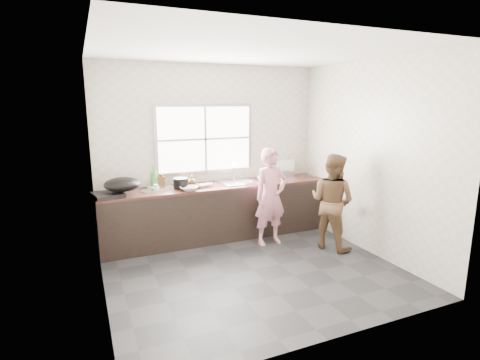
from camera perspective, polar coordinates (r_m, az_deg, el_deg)
name	(u,v)px	position (r m, az deg, el deg)	size (l,w,h in m)	color
floor	(253,270)	(4.98, 1.95, -13.51)	(3.60, 3.20, 0.01)	#272729
ceiling	(254,50)	(4.54, 2.21, 19.17)	(3.60, 3.20, 0.01)	silver
wall_back	(211,151)	(6.04, -4.47, 4.42)	(3.60, 0.01, 2.70)	beige
wall_left	(96,178)	(4.14, -21.15, 0.24)	(0.01, 3.20, 2.70)	beige
wall_right	(369,158)	(5.57, 19.13, 3.18)	(0.01, 3.20, 2.70)	beige
wall_front	(336,197)	(3.22, 14.38, -2.47)	(3.60, 0.01, 2.70)	beige
cabinet	(218,212)	(5.94, -3.34, -4.96)	(3.60, 0.62, 0.82)	black
countertop	(218,186)	(5.83, -3.39, -0.92)	(3.60, 0.64, 0.04)	#391C17
sink	(239,183)	(5.95, -0.22, -0.39)	(0.55, 0.45, 0.02)	silver
faucet	(234,171)	(6.11, -0.96, 1.31)	(0.02, 0.02, 0.30)	silver
window_frame	(205,139)	(5.97, -5.37, 6.25)	(1.60, 0.05, 1.10)	#9EA0A5
window_glazing	(205,139)	(5.95, -5.29, 6.23)	(1.50, 0.01, 1.00)	white
woman	(271,200)	(5.63, 4.68, -3.03)	(0.50, 0.33, 1.37)	pink
person_side	(332,201)	(5.62, 13.85, -3.19)	(0.68, 0.53, 1.41)	brown
cutting_board	(188,186)	(5.67, -7.97, -0.98)	(0.37, 0.37, 0.04)	#311C13
cleaver	(205,184)	(5.69, -5.31, -0.61)	(0.22, 0.11, 0.01)	silver
bowl_mince	(189,189)	(5.47, -7.82, -1.32)	(0.24, 0.24, 0.06)	silver
bowl_crabs	(265,179)	(6.14, 3.81, 0.21)	(0.20, 0.20, 0.06)	silver
bowl_held	(248,182)	(5.86, 1.26, -0.36)	(0.18, 0.18, 0.06)	white
black_pot	(181,183)	(5.62, -9.00, -0.50)	(0.22, 0.22, 0.16)	black
plate_food	(154,187)	(5.78, -12.99, -1.03)	(0.20, 0.20, 0.02)	silver
bottle_green	(154,177)	(5.78, -12.90, 0.42)	(0.12, 0.12, 0.30)	green
bottle_brown_tall	(161,180)	(5.81, -11.90, 0.07)	(0.10, 0.10, 0.21)	#4C2E13
bottle_brown_short	(192,181)	(5.76, -7.36, -0.19)	(0.12, 0.12, 0.15)	#452E11
glass_jar	(156,187)	(5.60, -12.69, -1.06)	(0.06, 0.06, 0.09)	white
burner	(108,195)	(5.38, -19.50, -2.16)	(0.37, 0.37, 0.06)	black
wok	(122,184)	(5.39, -17.50, -0.64)	(0.49, 0.49, 0.19)	black
dish_rack	(280,168)	(6.51, 6.18, 1.90)	(0.40, 0.28, 0.30)	silver
pot_lid_left	(149,191)	(5.55, -13.65, -1.63)	(0.25, 0.25, 0.01)	#A4A7AA
pot_lid_right	(163,187)	(5.76, -11.60, -1.04)	(0.27, 0.27, 0.01)	silver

